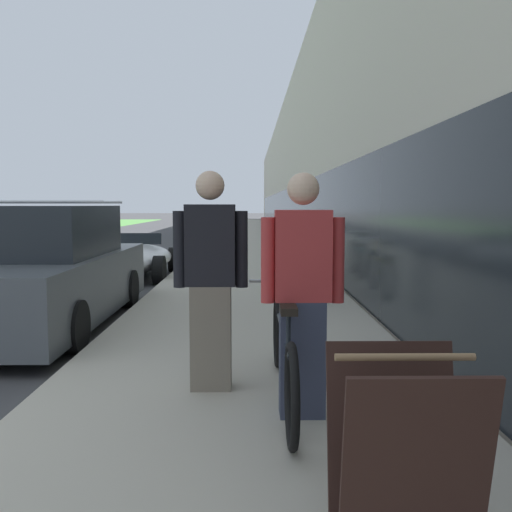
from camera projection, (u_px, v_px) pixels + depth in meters
sidewalk_slab at (248, 242)px, 24.25m from camera, size 3.35×70.00×0.15m
storefront_facade at (368, 174)px, 32.00m from camera, size 10.01×70.00×6.72m
tandem_bicycle at (283, 354)px, 4.33m from camera, size 0.52×2.44×0.83m
person_rider at (302, 295)px, 3.98m from camera, size 0.58×0.23×1.71m
person_bystander at (211, 280)px, 4.57m from camera, size 0.60×0.23×1.76m
bike_rack_hoop at (311, 274)px, 8.08m from camera, size 0.05×0.60×0.84m
cruiser_bike_nearest at (318, 272)px, 9.43m from camera, size 0.52×1.78×0.92m
cruiser_bike_middle at (301, 258)px, 11.75m from camera, size 0.52×1.71×0.94m
sandwich_board_sign at (402, 462)px, 2.31m from camera, size 0.56×0.56×0.90m
parked_sedan_curbside at (45, 273)px, 7.63m from camera, size 1.86×4.78×1.69m
vintage_roadster_curbside at (132, 259)px, 12.80m from camera, size 1.77×3.88×0.98m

